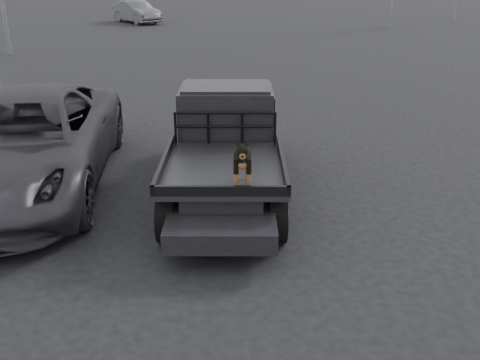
# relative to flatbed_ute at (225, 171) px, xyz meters

# --- Properties ---
(ground) EXTENTS (120.00, 120.00, 0.00)m
(ground) POSITION_rel_flatbed_ute_xyz_m (0.52, -1.46, -0.46)
(ground) COLOR black
(ground) RESTS_ON ground
(flatbed_ute) EXTENTS (2.00, 5.40, 0.92)m
(flatbed_ute) POSITION_rel_flatbed_ute_xyz_m (0.00, 0.00, 0.00)
(flatbed_ute) COLOR black
(flatbed_ute) RESTS_ON ground
(ute_cab) EXTENTS (1.72, 1.30, 0.88)m
(ute_cab) POSITION_rel_flatbed_ute_xyz_m (0.00, 0.95, 0.90)
(ute_cab) COLOR black
(ute_cab) RESTS_ON flatbed_ute
(headache_rack) EXTENTS (1.80, 0.08, 0.55)m
(headache_rack) POSITION_rel_flatbed_ute_xyz_m (0.00, 0.20, 0.74)
(headache_rack) COLOR black
(headache_rack) RESTS_ON flatbed_ute
(dog) EXTENTS (0.32, 0.60, 0.74)m
(dog) POSITION_rel_flatbed_ute_xyz_m (0.30, -1.68, 0.83)
(dog) COLOR black
(dog) RESTS_ON flatbed_ute
(parked_suv) EXTENTS (3.48, 6.56, 1.76)m
(parked_suv) POSITION_rel_flatbed_ute_xyz_m (-3.68, 0.36, 0.42)
(parked_suv) COLOR #323238
(parked_suv) RESTS_ON ground
(distant_car_a) EXTENTS (3.92, 4.39, 1.45)m
(distant_car_a) POSITION_rel_flatbed_ute_xyz_m (-6.86, 29.06, 0.26)
(distant_car_a) COLOR #4F5055
(distant_car_a) RESTS_ON ground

